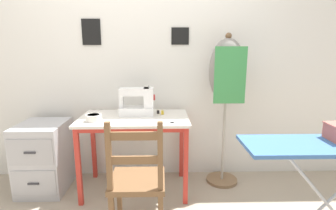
% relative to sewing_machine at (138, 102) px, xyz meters
% --- Properties ---
extents(ground_plane, '(14.00, 14.00, 0.00)m').
position_rel_sewing_machine_xyz_m(ground_plane, '(-0.04, -0.38, -0.87)').
color(ground_plane, tan).
extents(wall_back, '(10.00, 0.06, 2.55)m').
position_rel_sewing_machine_xyz_m(wall_back, '(-0.04, 0.29, 0.41)').
color(wall_back, silver).
rests_on(wall_back, ground_plane).
extents(sewing_table, '(1.02, 0.60, 0.74)m').
position_rel_sewing_machine_xyz_m(sewing_table, '(-0.04, -0.09, -0.22)').
color(sewing_table, silver).
rests_on(sewing_table, ground_plane).
extents(sewing_machine, '(0.34, 0.17, 0.29)m').
position_rel_sewing_machine_xyz_m(sewing_machine, '(0.00, 0.00, 0.00)').
color(sewing_machine, white).
rests_on(sewing_machine, sewing_table).
extents(fabric_bowl, '(0.14, 0.14, 0.06)m').
position_rel_sewing_machine_xyz_m(fabric_bowl, '(-0.38, -0.21, -0.09)').
color(fabric_bowl, silver).
rests_on(fabric_bowl, sewing_table).
extents(scissors, '(0.12, 0.07, 0.01)m').
position_rel_sewing_machine_xyz_m(scissors, '(0.34, -0.28, -0.12)').
color(scissors, silver).
rests_on(scissors, sewing_table).
extents(thread_spool_near_machine, '(0.03, 0.03, 0.04)m').
position_rel_sewing_machine_xyz_m(thread_spool_near_machine, '(0.19, 0.04, -0.11)').
color(thread_spool_near_machine, black).
rests_on(thread_spool_near_machine, sewing_table).
extents(thread_spool_mid_table, '(0.03, 0.03, 0.04)m').
position_rel_sewing_machine_xyz_m(thread_spool_mid_table, '(0.23, 0.00, -0.10)').
color(thread_spool_mid_table, yellow).
rests_on(thread_spool_mid_table, sewing_table).
extents(wooden_chair, '(0.40, 0.38, 0.92)m').
position_rel_sewing_machine_xyz_m(wooden_chair, '(0.04, -0.72, -0.44)').
color(wooden_chair, brown).
rests_on(wooden_chair, ground_plane).
extents(filing_cabinet, '(0.43, 0.51, 0.67)m').
position_rel_sewing_machine_xyz_m(filing_cabinet, '(-0.93, -0.05, -0.53)').
color(filing_cabinet, '#B7B7BC').
rests_on(filing_cabinet, ground_plane).
extents(dress_form, '(0.35, 0.32, 1.52)m').
position_rel_sewing_machine_xyz_m(dress_form, '(0.85, 0.05, 0.23)').
color(dress_form, '#846647').
rests_on(dress_form, ground_plane).
extents(ironing_board, '(1.14, 0.36, 0.81)m').
position_rel_sewing_machine_xyz_m(ironing_board, '(1.30, -0.96, -0.11)').
color(ironing_board, '#3D6BAD').
rests_on(ironing_board, ground_plane).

